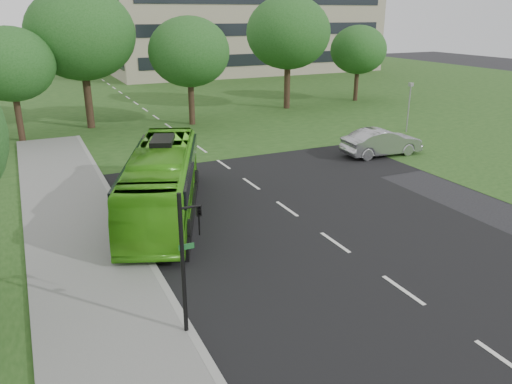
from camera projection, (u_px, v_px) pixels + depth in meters
ground at (366, 264)px, 18.15m from camera, size 160.00×160.00×0.00m
street_surfaces at (176, 135)px, 37.35m from camera, size 120.00×120.00×0.15m
tree_park_a at (10, 64)px, 33.89m from camera, size 5.91×5.91×7.85m
tree_park_b at (81, 34)px, 37.32m from camera, size 8.07×8.07×10.58m
tree_park_c at (189, 52)px, 39.01m from camera, size 6.37×6.37×8.46m
tree_park_d at (288, 33)px, 45.54m from camera, size 7.72×7.72×10.21m
tree_park_e at (358, 50)px, 50.31m from camera, size 5.64×5.64×7.52m
bus at (162, 182)px, 22.26m from camera, size 6.31×11.10×3.04m
sedan at (382, 142)px, 31.79m from camera, size 5.27×2.08×1.71m
traffic_light at (187, 254)px, 13.40m from camera, size 0.68×0.18×4.28m
camera_pole at (409, 101)px, 37.55m from camera, size 0.33×0.29×3.72m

